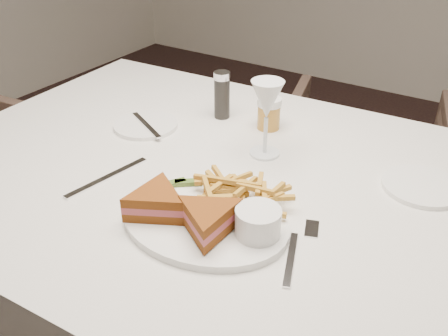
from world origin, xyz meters
The scene contains 3 objects.
table centered at (-0.14, -0.03, 0.38)m, with size 1.42×0.95×0.75m, color silver.
chair_far centered at (-0.13, 0.91, 0.31)m, with size 0.61×0.57×0.63m, color #4F3B30.
table_setting centered at (-0.12, -0.09, 0.79)m, with size 0.82×0.60×0.18m.
Camera 1 is at (0.32, -0.79, 1.31)m, focal length 40.00 mm.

